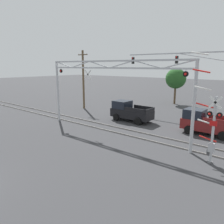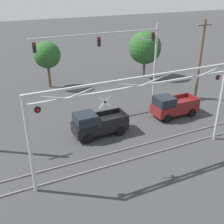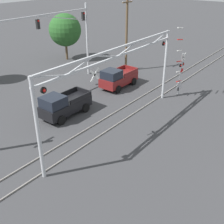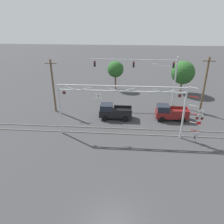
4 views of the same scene
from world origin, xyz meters
name	(u,v)px [view 1 (image 1 of 4)]	position (x,y,z in m)	size (l,w,h in m)	color
rail_track_near	(112,131)	(0.00, 13.25, 0.05)	(80.00, 0.08, 0.10)	gray
rail_track_far	(121,128)	(0.00, 14.69, 0.05)	(80.00, 0.08, 0.10)	gray
crossing_gantry	(110,81)	(-0.02, 12.97, 4.74)	(15.17, 0.27, 6.55)	#B7BABF
crossing_signal_mast	(211,128)	(8.92, 12.03, 2.32)	(2.15, 0.35, 6.95)	#B7BABF
traffic_signal_span	(205,69)	(4.84, 23.54, 5.70)	(13.54, 0.39, 8.10)	#B7BABF
pickup_truck_lead	(130,112)	(-1.15, 17.85, 1.05)	(4.68, 2.17, 2.18)	black
pickup_truck_following	(206,123)	(6.95, 18.15, 1.04)	(4.59, 2.17, 2.18)	maroon
utility_pole_left	(83,79)	(-10.47, 19.70, 4.22)	(1.80, 0.28, 8.16)	brown
background_tree_beyond_span	(176,79)	(-1.81, 31.56, 4.05)	(3.21, 3.21, 5.68)	brown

